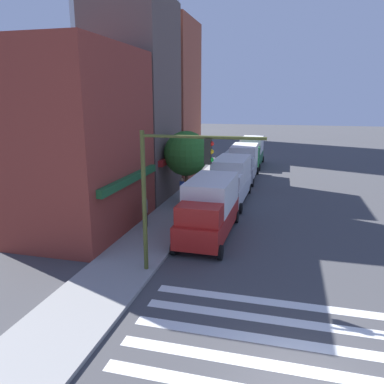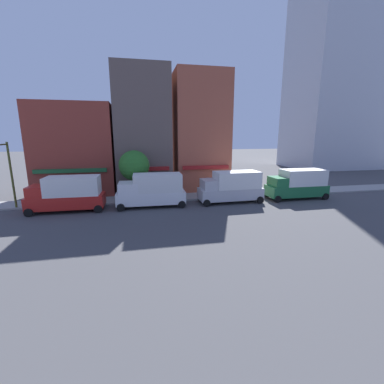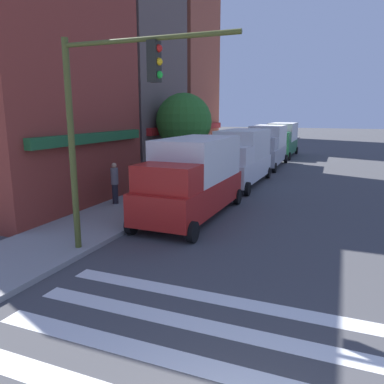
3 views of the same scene
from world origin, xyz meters
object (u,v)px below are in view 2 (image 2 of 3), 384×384
Objects in this scene: traffic_signal at (3,165)px; street_tree at (134,166)px; box_truck_silver at (231,186)px; fire_hydrant at (75,199)px; pedestrian_blue_shirt at (131,190)px; box_truck_white at (152,190)px; box_truck_green at (298,184)px; pedestrian_grey_coat at (79,190)px; box_truck_red at (67,193)px.

traffic_signal is 1.21× the size of street_tree.
box_truck_silver reaches higher than fire_hydrant.
pedestrian_blue_shirt is 2.10× the size of fire_hydrant.
fire_hydrant is at bearing 70.73° from pedestrian_blue_shirt.
traffic_signal reaches higher than box_truck_white.
street_tree is at bearing 11.28° from fire_hydrant.
street_tree reaches higher than fire_hydrant.
box_truck_white is at bearing -179.99° from box_truck_green.
traffic_signal reaches higher than pedestrian_grey_coat.
box_truck_green reaches higher than pedestrian_grey_coat.
pedestrian_grey_coat is 1.00× the size of pedestrian_blue_shirt.
box_truck_white and box_truck_silver have the same top height.
fire_hydrant is (0.03, -1.97, -0.46)m from pedestrian_grey_coat.
box_truck_silver is 3.53× the size of pedestrian_grey_coat.
pedestrian_grey_coat is (-7.07, 3.67, -0.51)m from box_truck_white.
pedestrian_grey_coat is 5.13m from pedestrian_blue_shirt.
pedestrian_blue_shirt is (10.05, 2.43, -3.01)m from traffic_signal.
box_truck_red is at bearing -6.64° from traffic_signal.
box_truck_red is 1.97m from fire_hydrant.
pedestrian_blue_shirt is at bearing 170.00° from box_truck_green.
box_truck_white and box_truck_green have the same top height.
box_truck_green is at bearing 160.81° from pedestrian_grey_coat.
fire_hydrant is (-7.04, 1.70, -0.97)m from box_truck_white.
traffic_signal is at bearing 174.21° from box_truck_red.
box_truck_silver is 1.28× the size of street_tree.
pedestrian_grey_coat reaches higher than fire_hydrant.
traffic_signal reaches higher than pedestrian_blue_shirt.
box_truck_white is 3.53× the size of pedestrian_blue_shirt.
street_tree is at bearing 119.90° from box_truck_white.
box_truck_silver is 7.42× the size of fire_hydrant.
box_truck_red is 14.94m from box_truck_silver.
street_tree is (-1.53, 2.80, 1.94)m from box_truck_white.
pedestrian_blue_shirt is at bearing 157.54° from street_tree.
box_truck_green is 3.50× the size of pedestrian_blue_shirt.
pedestrian_grey_coat is (-14.77, 3.67, -0.51)m from box_truck_silver.
box_truck_white is 7.71m from box_truck_silver.
traffic_signal is 10.75m from street_tree.
box_truck_white is (12.03, -0.56, -2.49)m from traffic_signal.
box_truck_silver is 15.23m from pedestrian_grey_coat.
pedestrian_grey_coat is at bearing 164.86° from box_truck_silver.
box_truck_silver reaches higher than pedestrian_blue_shirt.
pedestrian_blue_shirt is at bearing 161.68° from box_truck_silver.
fire_hydrant is at bearing -168.72° from street_tree.
fire_hydrant is at bearing 84.33° from box_truck_red.
street_tree is at bearing 12.05° from traffic_signal.
box_truck_green is at bearing 1.29° from box_truck_white.
box_truck_white is at bearing -61.39° from street_tree.
box_truck_white is 7.98m from pedestrian_grey_coat.
box_truck_silver is 14.88m from fire_hydrant.
box_truck_green is at bearing -9.64° from street_tree.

